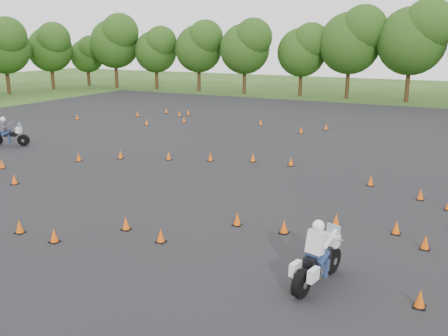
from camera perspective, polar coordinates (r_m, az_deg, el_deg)
The scene contains 6 objects.
ground at distance 17.78m, azimuth -5.82°, elevation -6.68°, with size 140.00×140.00×0.00m, color #2D5119.
asphalt_pad at distance 22.79m, azimuth 2.25°, elevation -1.76°, with size 62.00×62.00×0.00m, color black.
treeline at distance 49.64m, azimuth 18.92°, elevation 11.82°, with size 86.98×32.43×10.62m.
traffic_cones at distance 22.31m, azimuth 1.90°, elevation -1.52°, with size 36.71×32.95×0.45m.
rider_grey at distance 33.20m, azimuth -23.32°, elevation 3.90°, with size 2.37×0.73×1.83m, color #44454C, non-canonical shape.
rider_white at distance 13.66m, azimuth 10.67°, elevation -9.32°, with size 2.48×0.76×1.91m, color silver, non-canonical shape.
Camera 1 is at (8.97, -13.92, 6.47)m, focal length 40.00 mm.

